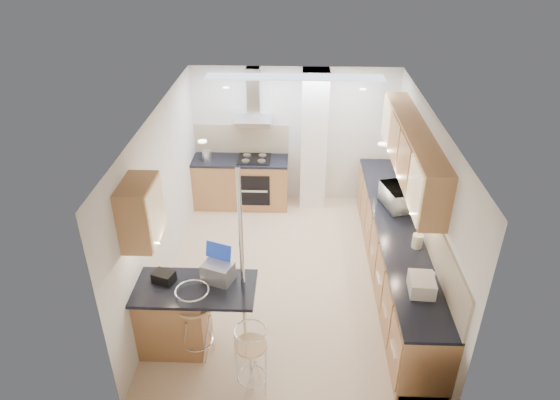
{
  "coord_description": "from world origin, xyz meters",
  "views": [
    {
      "loc": [
        0.06,
        -5.92,
        4.68
      ],
      "look_at": [
        -0.17,
        0.2,
        1.18
      ],
      "focal_mm": 32.0,
      "sensor_mm": 36.0,
      "label": 1
    }
  ],
  "objects_px": {
    "microwave": "(398,197)",
    "bar_stool_near": "(196,323)",
    "laptop": "(218,272)",
    "bread_bin": "(422,285)",
    "bar_stool_end": "(251,360)"
  },
  "relations": [
    {
      "from": "microwave",
      "to": "bar_stool_near",
      "type": "relative_size",
      "value": 0.56
    },
    {
      "from": "bar_stool_near",
      "to": "bread_bin",
      "type": "height_order",
      "value": "bread_bin"
    },
    {
      "from": "bar_stool_near",
      "to": "laptop",
      "type": "bearing_deg",
      "value": 43.06
    },
    {
      "from": "microwave",
      "to": "bar_stool_end",
      "type": "distance_m",
      "value": 3.33
    },
    {
      "from": "laptop",
      "to": "bread_bin",
      "type": "xyz_separation_m",
      "value": [
        2.35,
        -0.09,
        -0.04
      ]
    },
    {
      "from": "laptop",
      "to": "bar_stool_near",
      "type": "xyz_separation_m",
      "value": [
        -0.26,
        -0.28,
        -0.55
      ]
    },
    {
      "from": "microwave",
      "to": "bar_stool_near",
      "type": "bearing_deg",
      "value": 113.7
    },
    {
      "from": "microwave",
      "to": "laptop",
      "type": "relative_size",
      "value": 1.69
    },
    {
      "from": "bar_stool_near",
      "to": "microwave",
      "type": "bearing_deg",
      "value": 35.04
    },
    {
      "from": "laptop",
      "to": "bread_bin",
      "type": "relative_size",
      "value": 0.96
    },
    {
      "from": "bar_stool_end",
      "to": "bar_stool_near",
      "type": "bearing_deg",
      "value": 102.49
    },
    {
      "from": "bar_stool_near",
      "to": "bread_bin",
      "type": "distance_m",
      "value": 2.66
    },
    {
      "from": "bar_stool_end",
      "to": "bread_bin",
      "type": "xyz_separation_m",
      "value": [
        1.91,
        0.68,
        0.56
      ]
    },
    {
      "from": "bread_bin",
      "to": "bar_stool_end",
      "type": "bearing_deg",
      "value": -157.0
    },
    {
      "from": "bar_stool_near",
      "to": "bread_bin",
      "type": "relative_size",
      "value": 2.88
    }
  ]
}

